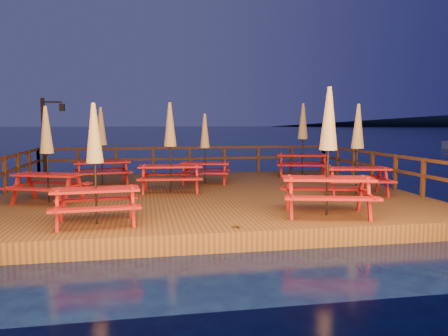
% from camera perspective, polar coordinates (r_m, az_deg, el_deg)
% --- Properties ---
extents(ground, '(500.00, 500.00, 0.00)m').
position_cam_1_polar(ground, '(13.32, -2.42, -4.77)').
color(ground, black).
rests_on(ground, ground).
extents(deck, '(12.00, 10.00, 0.40)m').
position_cam_1_polar(deck, '(13.29, -2.43, -3.92)').
color(deck, '#4A3317').
rests_on(deck, ground).
extents(deck_piles, '(11.44, 9.44, 1.40)m').
position_cam_1_polar(deck_piles, '(13.38, -2.42, -6.03)').
color(deck_piles, '#392312').
rests_on(deck_piles, ground).
extents(railing, '(11.80, 9.75, 1.10)m').
position_cam_1_polar(railing, '(14.91, -3.38, 0.89)').
color(railing, '#392312').
rests_on(railing, deck).
extents(lamp_post, '(0.85, 0.18, 3.00)m').
position_cam_1_polar(lamp_post, '(17.89, -22.00, 4.62)').
color(lamp_post, black).
rests_on(lamp_post, deck).
extents(picnic_table_0, '(2.34, 2.08, 2.87)m').
position_cam_1_polar(picnic_table_0, '(9.98, 13.44, 2.39)').
color(picnic_table_0, maroon).
rests_on(picnic_table_0, deck).
extents(picnic_table_1, '(2.00, 1.70, 2.67)m').
position_cam_1_polar(picnic_table_1, '(13.10, -7.03, 2.89)').
color(picnic_table_1, maroon).
rests_on(picnic_table_1, deck).
extents(picnic_table_2, '(2.34, 2.10, 2.81)m').
position_cam_1_polar(picnic_table_2, '(17.14, 10.24, 3.80)').
color(picnic_table_2, maroon).
rests_on(picnic_table_2, deck).
extents(picnic_table_3, '(1.84, 1.56, 2.47)m').
position_cam_1_polar(picnic_table_3, '(9.21, -16.50, 0.75)').
color(picnic_table_3, maroon).
rests_on(picnic_table_3, deck).
extents(picnic_table_4, '(2.05, 1.79, 2.59)m').
position_cam_1_polar(picnic_table_4, '(15.15, -15.72, 2.96)').
color(picnic_table_4, maroon).
rests_on(picnic_table_4, deck).
extents(picnic_table_5, '(1.94, 1.73, 2.38)m').
position_cam_1_polar(picnic_table_5, '(14.88, -2.52, 2.70)').
color(picnic_table_5, maroon).
rests_on(picnic_table_5, deck).
extents(picnic_table_6, '(2.07, 1.82, 2.61)m').
position_cam_1_polar(picnic_table_6, '(13.12, 17.02, 2.53)').
color(picnic_table_6, maroon).
rests_on(picnic_table_6, deck).
extents(picnic_table_7, '(2.17, 2.00, 2.51)m').
position_cam_1_polar(picnic_table_7, '(12.18, -22.12, 1.85)').
color(picnic_table_7, maroon).
rests_on(picnic_table_7, deck).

